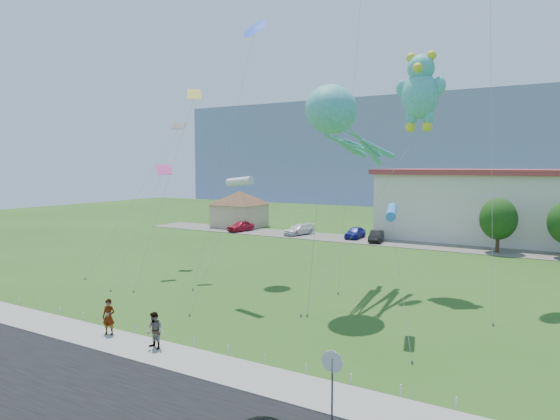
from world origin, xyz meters
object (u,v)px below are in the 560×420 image
object	(u,v)px
octopus_kite	(340,124)
teddy_bear_kite	(420,90)
parked_car_black	(376,236)
parked_car_blue	(355,233)
stop_sign	(332,368)
pedestrian_left	(109,317)
parked_car_white	(299,229)
pedestrian_right	(155,331)
parked_car_red	(241,226)
pavilion	(240,206)

from	to	relation	value
octopus_kite	teddy_bear_kite	xyz separation A→B (m)	(3.24, 6.25, 2.68)
parked_car_black	parked_car_blue	bearing A→B (deg)	144.70
stop_sign	parked_car_blue	xyz separation A→B (m)	(-15.28, 39.99, -1.14)
pedestrian_left	parked_car_black	bearing A→B (deg)	69.05
parked_car_white	pedestrian_right	bearing A→B (deg)	-57.70
pedestrian_right	octopus_kite	xyz separation A→B (m)	(3.94, 12.33, 10.26)
stop_sign	parked_car_white	size ratio (longest dim) A/B	0.56
parked_car_blue	parked_car_black	size ratio (longest dim) A/B	1.03
pedestrian_right	stop_sign	bearing A→B (deg)	-1.34
stop_sign	pedestrian_left	distance (m)	13.48
octopus_kite	teddy_bear_kite	world-z (taller)	teddy_bear_kite
parked_car_blue	teddy_bear_kite	world-z (taller)	teddy_bear_kite
parked_car_black	teddy_bear_kite	xyz separation A→B (m)	(9.48, -18.36, 13.21)
stop_sign	parked_car_black	xyz separation A→B (m)	(-12.18, 38.63, -1.18)
stop_sign	parked_car_white	xyz separation A→B (m)	(-22.45, 39.23, -1.16)
pedestrian_left	parked_car_red	world-z (taller)	pedestrian_left
parked_car_white	parked_car_blue	size ratio (longest dim) A/B	1.13
pedestrian_left	teddy_bear_kite	xyz separation A→B (m)	(10.61, 18.32, 12.89)
pavilion	parked_car_blue	xyz separation A→B (m)	(18.22, -2.21, -2.29)
pedestrian_left	pavilion	bearing A→B (deg)	97.46
parked_car_white	teddy_bear_kite	bearing A→B (deg)	-30.04
teddy_bear_kite	pedestrian_left	bearing A→B (deg)	-120.08
stop_sign	parked_car_black	bearing A→B (deg)	107.50
parked_car_red	parked_car_white	xyz separation A→B (m)	(8.10, 1.00, -0.03)
parked_car_white	parked_car_black	xyz separation A→B (m)	(10.27, -0.60, -0.02)
pedestrian_left	parked_car_blue	world-z (taller)	pedestrian_left
pedestrian_right	teddy_bear_kite	distance (m)	23.75
pedestrian_left	pedestrian_right	size ratio (longest dim) A/B	1.06
stop_sign	parked_car_blue	size ratio (longest dim) A/B	0.63
octopus_kite	parked_car_black	bearing A→B (deg)	104.21
pavilion	teddy_bear_kite	distance (m)	39.34
pedestrian_right	teddy_bear_kite	bearing A→B (deg)	77.31
parked_car_black	octopus_kite	bearing A→B (deg)	-87.42
pavilion	parked_car_blue	distance (m)	18.50
parked_car_blue	octopus_kite	bearing A→B (deg)	-72.30
pedestrian_left	octopus_kite	size ratio (longest dim) A/B	0.14
stop_sign	pedestrian_left	xyz separation A→B (m)	(-13.31, 1.96, -0.86)
parked_car_blue	parked_car_red	bearing A→B (deg)	-175.49
parked_car_red	teddy_bear_kite	bearing A→B (deg)	-22.61
parked_car_red	octopus_kite	distance (m)	36.06
parked_car_white	pavilion	bearing A→B (deg)	178.72
pedestrian_right	teddy_bear_kite	world-z (taller)	teddy_bear_kite
octopus_kite	pavilion	bearing A→B (deg)	134.36
octopus_kite	teddy_bear_kite	bearing A→B (deg)	62.55
parked_car_blue	pedestrian_right	bearing A→B (deg)	-84.05
stop_sign	octopus_kite	distance (m)	17.88
parked_car_blue	parked_car_black	xyz separation A→B (m)	(3.10, -1.36, -0.04)
parked_car_blue	parked_car_black	distance (m)	3.38
teddy_bear_kite	stop_sign	bearing A→B (deg)	-82.40
stop_sign	parked_car_white	bearing A→B (deg)	119.78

